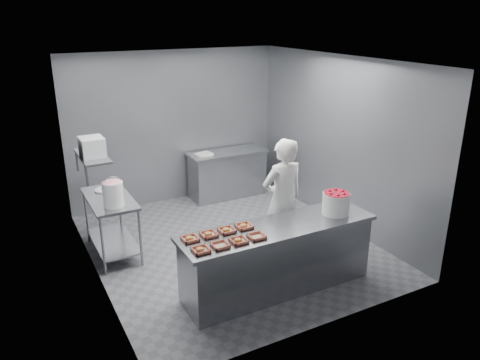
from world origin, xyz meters
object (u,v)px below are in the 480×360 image
(tray_1, at_px, (220,245))
(strawberry_tub, at_px, (336,203))
(tray_4, at_px, (190,239))
(appliance, at_px, (92,147))
(worker, at_px, (282,200))
(glaze_bucket, at_px, (113,193))
(tray_2, at_px, (239,241))
(tray_3, at_px, (257,236))
(tray_0, at_px, (201,250))
(tray_7, at_px, (244,226))
(back_counter, at_px, (227,174))
(tray_6, at_px, (227,230))
(service_counter, at_px, (278,257))
(prep_table, at_px, (111,217))
(tray_5, at_px, (209,234))

(tray_1, height_order, strawberry_tub, strawberry_tub)
(tray_4, distance_m, appliance, 2.02)
(worker, bearing_deg, glaze_bucket, -24.85)
(tray_2, relative_size, tray_3, 1.00)
(tray_0, xyz_separation_m, tray_7, (0.72, 0.31, 0.00))
(strawberry_tub, bearing_deg, tray_3, -174.36)
(back_counter, height_order, tray_6, tray_6)
(tray_1, bearing_deg, appliance, 114.52)
(tray_6, distance_m, strawberry_tub, 1.53)
(service_counter, height_order, tray_1, tray_1)
(tray_4, bearing_deg, tray_7, 0.00)
(tray_7, xyz_separation_m, worker, (0.91, 0.54, -0.02))
(prep_table, relative_size, tray_5, 6.40)
(tray_0, xyz_separation_m, tray_6, (0.48, 0.31, 0.00))
(tray_3, xyz_separation_m, worker, (0.91, 0.85, -0.02))
(worker, bearing_deg, appliance, -29.29)
(tray_7, bearing_deg, glaze_bucket, 130.81)
(tray_7, relative_size, appliance, 0.54)
(tray_7, relative_size, glaze_bucket, 0.44)
(service_counter, distance_m, glaze_bucket, 2.39)
(tray_6, xyz_separation_m, appliance, (-1.17, 1.73, 0.77))
(tray_2, xyz_separation_m, tray_4, (-0.48, 0.31, 0.00))
(tray_0, relative_size, strawberry_tub, 0.52)
(tray_0, xyz_separation_m, tray_2, (0.48, 0.00, 0.00))
(glaze_bucket, bearing_deg, strawberry_tub, -32.89)
(tray_1, bearing_deg, strawberry_tub, 4.10)
(glaze_bucket, bearing_deg, tray_7, -49.19)
(tray_2, height_order, tray_6, same)
(tray_5, height_order, appliance, appliance)
(tray_5, distance_m, worker, 1.49)
(tray_1, relative_size, tray_2, 1.00)
(tray_0, bearing_deg, worker, 27.48)
(back_counter, height_order, tray_3, tray_3)
(tray_5, bearing_deg, prep_table, 112.96)
(tray_2, height_order, appliance, appliance)
(tray_3, distance_m, worker, 1.24)
(glaze_bucket, xyz_separation_m, appliance, (-0.16, 0.29, 0.61))
(tray_4, height_order, tray_5, same)
(back_counter, bearing_deg, tray_3, -110.99)
(tray_1, relative_size, worker, 0.10)
(service_counter, height_order, glaze_bucket, glaze_bucket)
(prep_table, xyz_separation_m, tray_7, (1.24, -1.79, 0.33))
(service_counter, height_order, tray_6, tray_6)
(service_counter, xyz_separation_m, appliance, (-1.82, 1.89, 1.24))
(strawberry_tub, bearing_deg, back_counter, 89.40)
(glaze_bucket, bearing_deg, back_counter, 32.75)
(appliance, bearing_deg, tray_1, -66.46)
(worker, xyz_separation_m, strawberry_tub, (0.36, -0.72, 0.16))
(prep_table, height_order, tray_7, tray_7)
(back_counter, relative_size, tray_2, 8.01)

